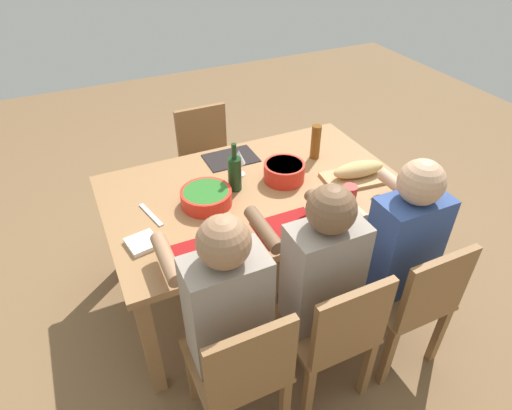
{
  "coord_description": "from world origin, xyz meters",
  "views": [
    {
      "loc": [
        -0.86,
        -1.85,
        2.16
      ],
      "look_at": [
        0.0,
        0.0,
        0.63
      ],
      "focal_mm": 30.58,
      "sensor_mm": 36.0,
      "label": 1
    }
  ],
  "objects": [
    {
      "name": "serving_bowl_greens",
      "position": [
        -0.3,
        -0.01,
        0.79
      ],
      "size": [
        0.28,
        0.28,
        0.09
      ],
      "color": "red",
      "rests_on": "dining_table"
    },
    {
      "name": "diner_near_center",
      "position": [
        0.0,
        -0.68,
        0.7
      ],
      "size": [
        0.41,
        0.53,
        1.2
      ],
      "color": "#2D2D38",
      "rests_on": "ground_plane"
    },
    {
      "name": "diner_near_right",
      "position": [
        0.46,
        -0.68,
        0.7
      ],
      "size": [
        0.41,
        0.53,
        1.2
      ],
      "color": "#2D2D38",
      "rests_on": "ground_plane"
    },
    {
      "name": "beer_bottle",
      "position": [
        0.49,
        0.17,
        0.85
      ],
      "size": [
        0.06,
        0.06,
        0.22
      ],
      "primitive_type": "cylinder",
      "color": "brown",
      "rests_on": "dining_table"
    },
    {
      "name": "chair_near_left",
      "position": [
        -0.46,
        -0.86,
        0.48
      ],
      "size": [
        0.4,
        0.4,
        0.85
      ],
      "color": "olive",
      "rests_on": "ground_plane"
    },
    {
      "name": "placemat_near_left",
      "position": [
        -0.46,
        -0.38,
        0.74
      ],
      "size": [
        0.32,
        0.23,
        0.01
      ],
      "primitive_type": "cube",
      "color": "maroon",
      "rests_on": "dining_table"
    },
    {
      "name": "diner_near_left",
      "position": [
        -0.46,
        -0.68,
        0.7
      ],
      "size": [
        0.41,
        0.53,
        1.2
      ],
      "color": "#2D2D38",
      "rests_on": "ground_plane"
    },
    {
      "name": "placemat_far_center",
      "position": [
        0.0,
        0.38,
        0.74
      ],
      "size": [
        0.32,
        0.23,
        0.01
      ],
      "primitive_type": "cube",
      "color": "black",
      "rests_on": "dining_table"
    },
    {
      "name": "wine_glass",
      "position": [
        -0.02,
        0.18,
        0.86
      ],
      "size": [
        0.08,
        0.08,
        0.17
      ],
      "color": "silver",
      "rests_on": "dining_table"
    },
    {
      "name": "ground_plane",
      "position": [
        0.0,
        0.0,
        0.0
      ],
      "size": [
        8.0,
        8.0,
        0.0
      ],
      "primitive_type": "plane",
      "color": "brown"
    },
    {
      "name": "cup_near_right",
      "position": [
        0.4,
        -0.33,
        0.79
      ],
      "size": [
        0.08,
        0.08,
        0.11
      ],
      "primitive_type": "cylinder",
      "color": "red",
      "rests_on": "dining_table"
    },
    {
      "name": "chair_near_right",
      "position": [
        0.46,
        -0.86,
        0.48
      ],
      "size": [
        0.4,
        0.4,
        0.85
      ],
      "color": "olive",
      "rests_on": "ground_plane"
    },
    {
      "name": "wine_bottle",
      "position": [
        -0.1,
        0.06,
        0.85
      ],
      "size": [
        0.08,
        0.08,
        0.29
      ],
      "color": "#193819",
      "rests_on": "dining_table"
    },
    {
      "name": "serving_bowl_salad",
      "position": [
        0.19,
        0.02,
        0.8
      ],
      "size": [
        0.24,
        0.24,
        0.11
      ],
      "color": "red",
      "rests_on": "dining_table"
    },
    {
      "name": "placemat_near_center",
      "position": [
        0.0,
        -0.38,
        0.74
      ],
      "size": [
        0.32,
        0.23,
        0.01
      ],
      "primitive_type": "cube",
      "color": "maroon",
      "rests_on": "dining_table"
    },
    {
      "name": "carving_knife",
      "position": [
        -0.6,
        0.02,
        0.74
      ],
      "size": [
        0.08,
        0.23,
        0.01
      ],
      "primitive_type": "cube",
      "rotation": [
        0.0,
        0.0,
        1.81
      ],
      "color": "silver",
      "rests_on": "dining_table"
    },
    {
      "name": "chair_near_center",
      "position": [
        0.0,
        -0.86,
        0.48
      ],
      "size": [
        0.4,
        0.4,
        0.85
      ],
      "color": "olive",
      "rests_on": "ground_plane"
    },
    {
      "name": "bread_loaf",
      "position": [
        0.59,
        -0.15,
        0.81
      ],
      "size": [
        0.33,
        0.14,
        0.09
      ],
      "primitive_type": "ellipsoid",
      "rotation": [
        0.0,
        0.0,
        -0.1
      ],
      "color": "tan",
      "rests_on": "cutting_board"
    },
    {
      "name": "dining_table",
      "position": [
        0.0,
        0.0,
        0.66
      ],
      "size": [
        1.69,
        1.08,
        0.74
      ],
      "color": "#9E7044",
      "rests_on": "ground_plane"
    },
    {
      "name": "cutting_board",
      "position": [
        0.59,
        -0.15,
        0.75
      ],
      "size": [
        0.42,
        0.26,
        0.02
      ],
      "primitive_type": "cube",
      "rotation": [
        0.0,
        0.0,
        -0.1
      ],
      "color": "tan",
      "rests_on": "dining_table"
    },
    {
      "name": "chair_far_center",
      "position": [
        0.0,
        0.86,
        0.48
      ],
      "size": [
        0.4,
        0.4,
        0.85
      ],
      "color": "olive",
      "rests_on": "ground_plane"
    },
    {
      "name": "napkin_stack",
      "position": [
        -0.69,
        -0.19,
        0.75
      ],
      "size": [
        0.16,
        0.16,
        0.02
      ],
      "primitive_type": "cube",
      "rotation": [
        0.0,
        0.0,
        0.18
      ],
      "color": "white",
      "rests_on": "dining_table"
    }
  ]
}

